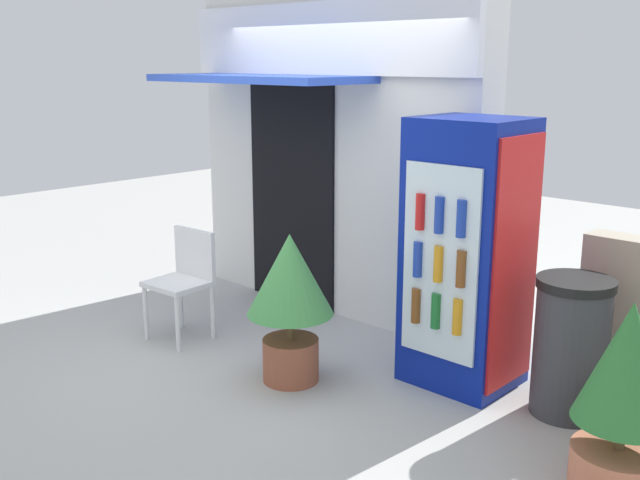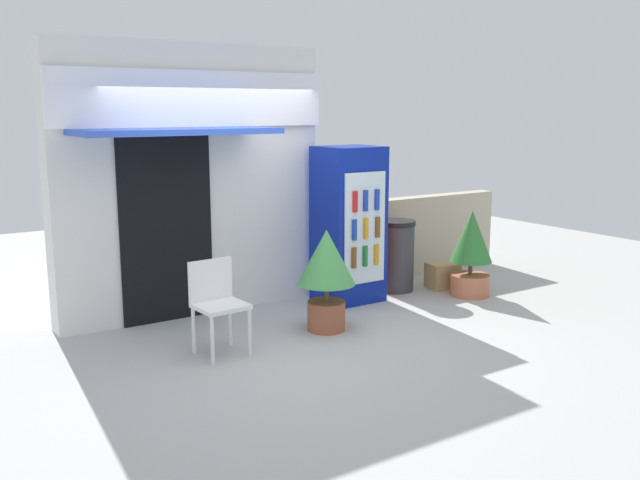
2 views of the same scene
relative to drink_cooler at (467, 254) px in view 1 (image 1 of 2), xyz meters
The scene contains 7 objects.
ground 2.00m from the drink_cooler, 150.83° to the right, with size 16.00×16.00×0.00m, color #B2B2AD.
storefront_building 1.95m from the drink_cooler, 162.31° to the left, with size 3.09×1.16×2.98m.
drink_cooler is the anchor object (origin of this frame).
plastic_chair 2.30m from the drink_cooler, 159.33° to the right, with size 0.48×0.45×0.88m.
potted_plant_near_shop 1.24m from the drink_cooler, 137.11° to the right, with size 0.60×0.60×1.07m.
potted_plant_curbside 1.56m from the drink_cooler, 26.11° to the right, with size 0.52×0.52×1.06m.
trash_bin 0.90m from the drink_cooler, ahead, with size 0.48×0.48×0.90m.
Camera 1 is at (4.13, -3.37, 2.22)m, focal length 41.42 mm.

